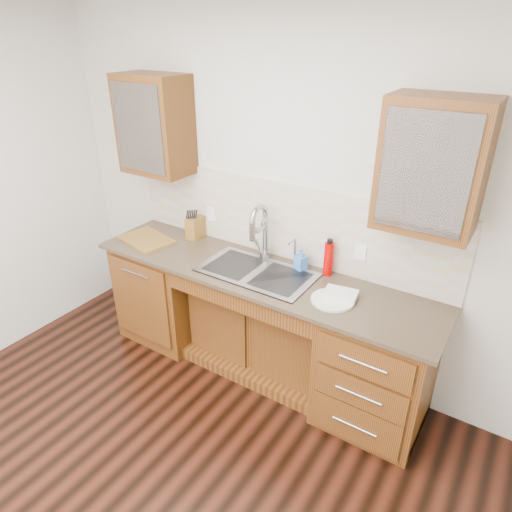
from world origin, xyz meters
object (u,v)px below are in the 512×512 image
Objects in this scene: plate at (332,300)px; water_bottle at (328,259)px; cutting_board at (146,240)px; knife_block at (196,227)px; soap_bottle at (301,259)px.

water_bottle is at bearing 120.35° from plate.
cutting_board is at bearing -168.96° from water_bottle.
knife_block is at bearing 42.13° from cutting_board.
cutting_board is at bearing -147.98° from soap_bottle.
water_bottle is at bearing -1.20° from knife_block.
soap_bottle is at bearing -167.12° from water_bottle.
cutting_board reaches higher than plate.
cutting_board is (-1.51, -0.30, -0.11)m from water_bottle.
soap_bottle is 1.34m from cutting_board.
soap_bottle is 0.39× the size of cutting_board.
soap_bottle is at bearing 144.96° from plate.
plate is at bearing -0.39° from cutting_board.
plate is (0.18, -0.31, -0.12)m from water_bottle.
plate is (0.37, -0.26, -0.08)m from soap_bottle.
cutting_board is at bearing 179.61° from plate.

